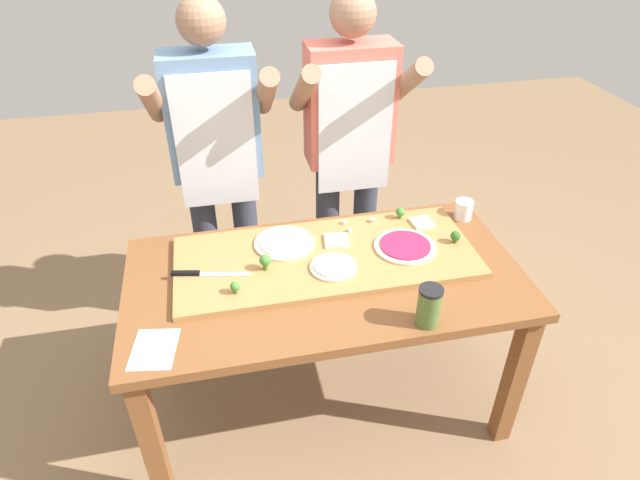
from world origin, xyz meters
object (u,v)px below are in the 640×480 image
object	(u,v)px
broccoli_floret_back_mid	(455,236)
sauce_jar	(429,306)
pizza_whole_cheese_artichoke	(334,267)
pizza_slice_far_left	(336,241)
cheese_crumble_b	(344,223)
recipe_note	(154,349)
broccoli_floret_center_right	(265,261)
cook_right	(349,141)
broccoli_floret_back_right	(235,287)
broccoli_floret_front_right	(400,212)
chefs_knife	(199,274)
flour_cup	(463,211)
prep_table	(325,294)
pizza_whole_white_garlic	(284,243)
cheese_crumble_c	(373,220)
pizza_whole_beet_magenta	(405,246)
cheese_crumble_a	(350,230)
pizza_slice_near_left	(422,223)
cook_left	(217,153)

from	to	relation	value
broccoli_floret_back_mid	sauce_jar	distance (m)	0.50
pizza_whole_cheese_artichoke	pizza_slice_far_left	world-z (taller)	pizza_whole_cheese_artichoke
cheese_crumble_b	recipe_note	world-z (taller)	cheese_crumble_b
broccoli_floret_center_right	cook_right	xyz separation A→B (m)	(0.49, 0.62, 0.18)
sauce_jar	broccoli_floret_back_mid	bearing A→B (deg)	55.59
broccoli_floret_back_right	cook_right	world-z (taller)	cook_right
broccoli_floret_front_right	cook_right	xyz separation A→B (m)	(-0.14, 0.37, 0.19)
chefs_knife	broccoli_floret_back_right	size ratio (longest dim) A/B	5.92
pizza_whole_cheese_artichoke	flour_cup	size ratio (longest dim) A/B	2.11
prep_table	broccoli_floret_back_right	xyz separation A→B (m)	(-0.35, -0.07, 0.16)
pizza_whole_white_garlic	cook_right	xyz separation A→B (m)	(0.39, 0.47, 0.21)
pizza_whole_white_garlic	cook_right	world-z (taller)	cook_right
cheese_crumble_b	recipe_note	xyz separation A→B (m)	(-0.79, -0.57, -0.03)
chefs_knife	broccoli_floret_back_right	distance (m)	0.19
pizza_whole_cheese_artichoke	broccoli_floret_back_mid	size ratio (longest dim) A/B	3.46
broccoli_floret_back_mid	cheese_crumble_c	bearing A→B (deg)	142.39
chefs_knife	cook_right	bearing A→B (deg)	38.84
pizza_whole_cheese_artichoke	sauce_jar	distance (m)	0.43
broccoli_floret_back_mid	pizza_whole_beet_magenta	bearing A→B (deg)	178.08
cheese_crumble_a	cheese_crumble_b	bearing A→B (deg)	98.34
pizza_whole_cheese_artichoke	pizza_whole_white_garlic	bearing A→B (deg)	128.22
pizza_whole_cheese_artichoke	pizza_slice_near_left	size ratio (longest dim) A/B	2.04
pizza_slice_near_left	broccoli_floret_back_mid	distance (m)	0.18
pizza_whole_cheese_artichoke	pizza_whole_beet_magenta	bearing A→B (deg)	13.50
pizza_whole_beet_magenta	broccoli_floret_center_right	world-z (taller)	broccoli_floret_center_right
cheese_crumble_a	cook_left	xyz separation A→B (m)	(-0.52, 0.43, 0.21)
pizza_whole_cheese_artichoke	recipe_note	world-z (taller)	pizza_whole_cheese_artichoke
cheese_crumble_b	pizza_slice_near_left	bearing A→B (deg)	-11.66
cheese_crumble_c	sauce_jar	size ratio (longest dim) A/B	0.13
prep_table	recipe_note	bearing A→B (deg)	-156.86
prep_table	pizza_whole_cheese_artichoke	xyz separation A→B (m)	(0.03, -0.00, 0.13)
broccoli_floret_front_right	broccoli_floret_center_right	world-z (taller)	broccoli_floret_center_right
sauce_jar	pizza_slice_near_left	bearing A→B (deg)	70.87
cheese_crumble_c	pizza_slice_near_left	bearing A→B (deg)	-15.84
flour_cup	broccoli_floret_back_mid	bearing A→B (deg)	-122.36
pizza_whole_white_garlic	recipe_note	size ratio (longest dim) A/B	1.35
broccoli_floret_back_right	cook_left	bearing A→B (deg)	90.42
cheese_crumble_a	pizza_slice_far_left	bearing A→B (deg)	-140.05
pizza_whole_white_garlic	broccoli_floret_center_right	distance (m)	0.19
pizza_whole_beet_magenta	pizza_whole_cheese_artichoke	bearing A→B (deg)	-166.50
broccoli_floret_front_right	pizza_whole_cheese_artichoke	bearing A→B (deg)	-141.37
pizza_slice_near_left	cheese_crumble_c	world-z (taller)	cheese_crumble_c
pizza_slice_far_left	sauce_jar	xyz separation A→B (m)	(0.20, -0.52, 0.05)
cheese_crumble_a	cheese_crumble_b	xyz separation A→B (m)	(-0.01, 0.06, -0.00)
broccoli_floret_back_mid	broccoli_floret_front_right	xyz separation A→B (m)	(-0.16, 0.23, -0.00)
recipe_note	cheese_crumble_c	bearing A→B (deg)	31.28
pizza_slice_near_left	cheese_crumble_b	bearing A→B (deg)	168.34
broccoli_floret_back_mid	cheese_crumble_c	world-z (taller)	broccoli_floret_back_mid
broccoli_floret_back_mid	sauce_jar	bearing A→B (deg)	-124.41
pizza_whole_white_garlic	sauce_jar	distance (m)	0.69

